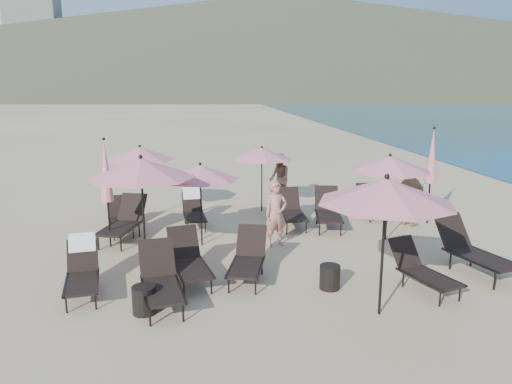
{
  "coord_description": "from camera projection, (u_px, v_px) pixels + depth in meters",
  "views": [
    {
      "loc": [
        -2.41,
        -8.91,
        3.93
      ],
      "look_at": [
        -0.64,
        3.5,
        1.1
      ],
      "focal_mm": 35.0,
      "sensor_mm": 36.0,
      "label": 1
    }
  ],
  "objects": [
    {
      "name": "ground",
      "position": [
        313.0,
        284.0,
        9.81
      ],
      "size": [
        800.0,
        800.0,
        0.0
      ],
      "primitive_type": "plane",
      "color": "#D6BA8C",
      "rests_on": "ground"
    },
    {
      "name": "volcanic_headland",
      "position": [
        303.0,
        42.0,
        306.03
      ],
      "size": [
        690.0,
        690.0,
        55.0
      ],
      "color": "brown",
      "rests_on": "ground"
    },
    {
      "name": "hotel_skyline",
      "position": [
        1.0,
        39.0,
        253.47
      ],
      "size": [
        109.0,
        82.0,
        55.0
      ],
      "color": "beige",
      "rests_on": "ground"
    },
    {
      "name": "lounger_0",
      "position": [
        82.0,
        269.0,
        9.32
      ],
      "size": [
        0.79,
        1.65,
        0.99
      ],
      "rotation": [
        0.0,
        0.0,
        0.14
      ],
      "color": "black",
      "rests_on": "ground"
    },
    {
      "name": "lounger_1",
      "position": [
        189.0,
        260.0,
        9.89
      ],
      "size": [
        0.93,
        1.75,
        0.95
      ],
      "rotation": [
        0.0,
        0.0,
        0.19
      ],
      "color": "black",
      "rests_on": "ground"
    },
    {
      "name": "lounger_2",
      "position": [
        161.0,
        279.0,
        8.87
      ],
      "size": [
        0.91,
        1.81,
        0.99
      ],
      "rotation": [
        0.0,
        0.0,
        0.15
      ],
      "color": "black",
      "rests_on": "ground"
    },
    {
      "name": "lounger_3",
      "position": [
        248.0,
        258.0,
        10.0
      ],
      "size": [
        1.03,
        1.73,
        0.93
      ],
      "rotation": [
        0.0,
        0.0,
        -0.27
      ],
      "color": "black",
      "rests_on": "ground"
    },
    {
      "name": "lounger_4",
      "position": [
        422.0,
        269.0,
        9.48
      ],
      "size": [
        1.01,
        1.62,
        0.87
      ],
      "rotation": [
        0.0,
        0.0,
        0.3
      ],
      "color": "black",
      "rests_on": "ground"
    },
    {
      "name": "lounger_5",
      "position": [
        473.0,
        249.0,
        10.32
      ],
      "size": [
        1.14,
        1.97,
        1.07
      ],
      "rotation": [
        0.0,
        0.0,
        0.25
      ],
      "color": "black",
      "rests_on": "ground"
    },
    {
      "name": "lounger_6",
      "position": [
        124.0,
        221.0,
        12.43
      ],
      "size": [
        1.18,
        1.91,
        1.03
      ],
      "rotation": [
        0.0,
        0.0,
        -0.3
      ],
      "color": "black",
      "rests_on": "ground"
    },
    {
      "name": "lounger_7",
      "position": [
        120.0,
        217.0,
        13.09
      ],
      "size": [
        0.89,
        1.59,
        0.87
      ],
      "rotation": [
        0.0,
        0.0,
        0.22
      ],
      "color": "black",
      "rests_on": "ground"
    },
    {
      "name": "lounger_8",
      "position": [
        193.0,
        209.0,
        13.73
      ],
      "size": [
        0.67,
        1.55,
        0.94
      ],
      "rotation": [
        0.0,
        0.0,
        0.08
      ],
      "color": "black",
      "rests_on": "ground"
    },
    {
      "name": "lounger_9",
      "position": [
        292.0,
        210.0,
        13.68
      ],
      "size": [
        0.68,
        1.65,
        0.94
      ],
      "rotation": [
        0.0,
        0.0,
        -0.04
      ],
      "color": "black",
      "rests_on": "ground"
    },
    {
      "name": "lounger_10",
      "position": [
        328.0,
        210.0,
        13.54
      ],
      "size": [
        0.99,
        1.83,
        1.0
      ],
      "rotation": [
        0.0,
        0.0,
        -0.2
      ],
      "color": "black",
      "rests_on": "ground"
    },
    {
      "name": "lounger_11",
      "position": [
        371.0,
        203.0,
        14.62
      ],
      "size": [
        0.65,
        1.53,
        0.87
      ],
      "rotation": [
        0.0,
        0.0,
        -0.05
      ],
      "color": "black",
      "rests_on": "ground"
    },
    {
      "name": "umbrella_open_0",
      "position": [
        141.0,
        168.0,
        10.33
      ],
      "size": [
        2.25,
        2.25,
        2.42
      ],
      "color": "black",
      "rests_on": "ground"
    },
    {
      "name": "umbrella_open_1",
      "position": [
        200.0,
        172.0,
        11.75
      ],
      "size": [
        1.89,
        1.89,
        2.03
      ],
      "color": "black",
      "rests_on": "ground"
    },
    {
      "name": "umbrella_open_2",
      "position": [
        390.0,
        164.0,
        12.13
      ],
      "size": [
        2.03,
        2.03,
        2.18
      ],
      "color": "black",
      "rests_on": "ground"
    },
    {
      "name": "umbrella_open_3",
      "position": [
        140.0,
        153.0,
        14.13
      ],
      "size": [
        1.98,
        1.98,
        2.14
      ],
      "color": "black",
      "rests_on": "ground"
    },
    {
      "name": "umbrella_open_4",
      "position": [
        262.0,
        154.0,
        14.87
      ],
      "size": [
        1.87,
        1.87,
        2.01
      ],
      "color": "black",
      "rests_on": "ground"
    },
    {
      "name": "umbrella_open_5",
      "position": [
        386.0,
        191.0,
        8.09
      ],
      "size": [
        2.28,
        2.28,
        2.45
      ],
      "color": "black",
      "rests_on": "ground"
    },
    {
      "name": "umbrella_closed_0",
      "position": [
        432.0,
        157.0,
        13.56
      ],
      "size": [
        0.32,
        0.32,
        2.7
      ],
      "color": "black",
      "rests_on": "ground"
    },
    {
      "name": "umbrella_closed_1",
      "position": [
        106.0,
        172.0,
        11.62
      ],
      "size": [
        0.31,
        0.31,
        2.64
      ],
      "color": "black",
      "rests_on": "ground"
    },
    {
      "name": "side_table_0",
      "position": [
        144.0,
        300.0,
        8.54
      ],
      "size": [
        0.41,
        0.41,
        0.49
      ],
      "primitive_type": "cylinder",
      "color": "black",
      "rests_on": "ground"
    },
    {
      "name": "side_table_1",
      "position": [
        330.0,
        277.0,
        9.56
      ],
      "size": [
        0.4,
        0.4,
        0.47
      ],
      "primitive_type": "cylinder",
      "color": "black",
      "rests_on": "ground"
    },
    {
      "name": "beachgoer_a",
      "position": [
        276.0,
        214.0,
        11.93
      ],
      "size": [
        0.65,
        0.5,
        1.59
      ],
      "primitive_type": "imported",
      "rotation": [
        0.0,
        0.0,
        0.23
      ],
      "color": "#B17460",
      "rests_on": "ground"
    },
    {
      "name": "beachgoer_b",
      "position": [
        279.0,
        178.0,
        16.28
      ],
      "size": [
        0.72,
        0.86,
        1.59
      ],
      "primitive_type": "imported",
      "rotation": [
        0.0,
        0.0,
        -1.41
      ],
      "color": "#92624B",
      "rests_on": "ground"
    },
    {
      "name": "beachgoer_c",
      "position": [
        411.0,
        196.0,
        13.57
      ],
      "size": [
        0.8,
        1.06,
        1.67
      ],
      "primitive_type": "imported",
      "rotation": [
        0.0,
        0.0,
        2.03
      ],
      "color": "tan",
      "rests_on": "ground"
    }
  ]
}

